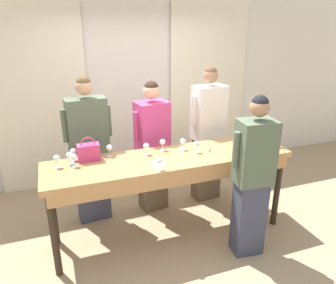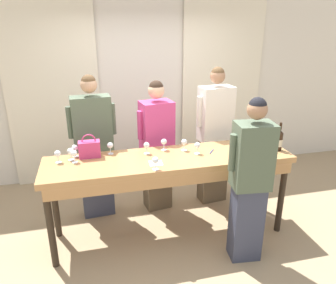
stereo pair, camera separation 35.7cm
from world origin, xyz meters
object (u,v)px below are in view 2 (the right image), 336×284
at_px(wine_glass_front_mid, 74,154).
at_px(wine_glass_back_mid, 155,161).
at_px(wine_glass_center_right, 70,152).
at_px(guest_olive_jacket, 94,148).
at_px(tasting_bar, 170,166).
at_px(handbag, 89,149).
at_px(wine_glass_back_right, 110,146).
at_px(guest_cream_sweater, 214,136).
at_px(wine_glass_back_left, 58,154).
at_px(wine_bottle, 279,140).
at_px(wine_glass_center_mid, 164,142).
at_px(host_pouring, 250,182).
at_px(wine_glass_center_left, 184,142).
at_px(wine_glass_front_left, 146,146).
at_px(wine_glass_front_right, 197,146).
at_px(guest_pink_top, 157,146).
at_px(wine_glass_near_host, 75,148).

xyz_separation_m(wine_glass_front_mid, wine_glass_back_mid, (0.79, -0.37, 0.00)).
xyz_separation_m(wine_glass_center_right, wine_glass_back_mid, (0.83, -0.44, 0.00)).
bearing_deg(guest_olive_jacket, wine_glass_front_mid, -111.65).
xyz_separation_m(tasting_bar, wine_glass_center_right, (-1.04, 0.19, 0.20)).
height_order(handbag, wine_glass_front_mid, handbag).
bearing_deg(handbag, wine_glass_back_right, 8.19).
bearing_deg(wine_glass_center_right, guest_cream_sweater, 14.08).
bearing_deg(wine_glass_back_left, wine_bottle, -5.49).
relative_size(wine_glass_center_mid, guest_cream_sweater, 0.07).
distance_m(wine_glass_center_mid, host_pouring, 1.06).
relative_size(wine_bottle, wine_glass_center_left, 2.41).
height_order(wine_glass_back_left, host_pouring, host_pouring).
distance_m(tasting_bar, guest_olive_jacket, 1.02).
distance_m(wine_glass_front_left, wine_glass_back_right, 0.40).
xyz_separation_m(wine_glass_back_left, host_pouring, (1.84, -0.71, -0.19)).
height_order(handbag, wine_glass_back_mid, handbag).
height_order(wine_bottle, wine_glass_front_right, wine_bottle).
bearing_deg(guest_olive_jacket, wine_glass_center_left, -25.57).
height_order(guest_olive_jacket, guest_pink_top, guest_olive_jacket).
bearing_deg(wine_glass_back_mid, wine_glass_center_right, 151.71).
height_order(wine_glass_center_left, guest_olive_jacket, guest_olive_jacket).
xyz_separation_m(tasting_bar, guest_cream_sweater, (0.77, 0.64, 0.05)).
bearing_deg(wine_glass_front_right, tasting_bar, -173.64).
height_order(wine_glass_near_host, guest_olive_jacket, guest_olive_jacket).
distance_m(handbag, wine_glass_front_left, 0.62).
height_order(wine_glass_front_left, wine_glass_center_mid, same).
height_order(handbag, host_pouring, host_pouring).
relative_size(tasting_bar, guest_olive_jacket, 1.49).
bearing_deg(wine_bottle, wine_glass_center_left, 166.80).
distance_m(wine_bottle, guest_cream_sweater, 0.89).
height_order(wine_glass_front_mid, wine_glass_back_right, same).
distance_m(wine_glass_near_host, host_pouring, 1.88).
relative_size(wine_glass_center_right, host_pouring, 0.08).
relative_size(wine_bottle, wine_glass_front_left, 2.41).
xyz_separation_m(wine_glass_back_mid, wine_glass_near_host, (-0.78, 0.53, 0.00)).
distance_m(wine_glass_center_mid, wine_glass_back_left, 1.15).
relative_size(wine_glass_center_mid, wine_glass_near_host, 1.00).
height_order(tasting_bar, wine_glass_near_host, wine_glass_near_host).
relative_size(handbag, guest_olive_jacket, 0.15).
relative_size(handbag, wine_glass_back_right, 1.94).
relative_size(tasting_bar, wine_glass_front_mid, 19.87).
relative_size(wine_bottle, wine_glass_front_right, 2.41).
bearing_deg(wine_glass_front_mid, wine_glass_back_right, 20.60).
xyz_separation_m(wine_glass_center_mid, wine_glass_back_right, (-0.60, 0.03, 0.00)).
bearing_deg(wine_glass_back_mid, wine_glass_center_mid, 67.67).
bearing_deg(wine_glass_front_right, wine_bottle, -7.00).
height_order(wine_glass_back_left, wine_glass_near_host, same).
relative_size(handbag, wine_glass_center_mid, 1.94).
xyz_separation_m(tasting_bar, wine_glass_back_left, (-1.16, 0.15, 0.20)).
relative_size(wine_glass_back_mid, wine_glass_back_right, 1.00).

